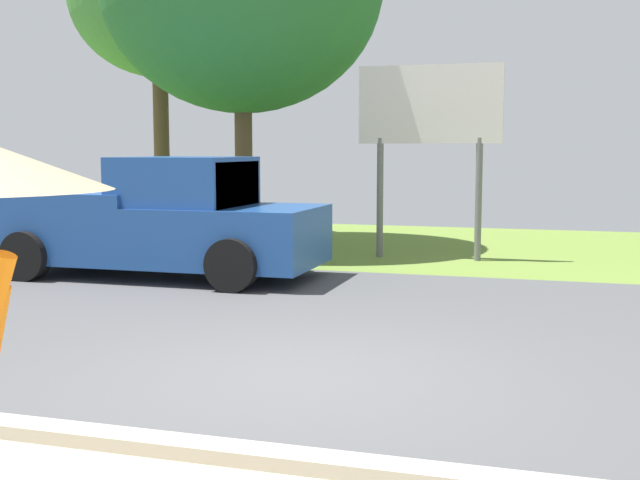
% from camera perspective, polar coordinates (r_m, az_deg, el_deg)
% --- Properties ---
extents(ground_plane, '(40.00, 22.00, 0.20)m').
position_cam_1_polar(ground_plane, '(10.04, 3.63, -5.33)').
color(ground_plane, '#4C4C4F').
extents(pickup_truck, '(5.20, 2.28, 1.88)m').
position_cam_1_polar(pickup_truck, '(12.91, -11.40, 1.32)').
color(pickup_truck, '#1E478C').
rests_on(pickup_truck, ground_plane).
extents(roadside_billboard, '(2.60, 0.12, 3.50)m').
position_cam_1_polar(roadside_billboard, '(14.74, 7.78, 8.55)').
color(roadside_billboard, slate).
rests_on(roadside_billboard, ground_plane).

